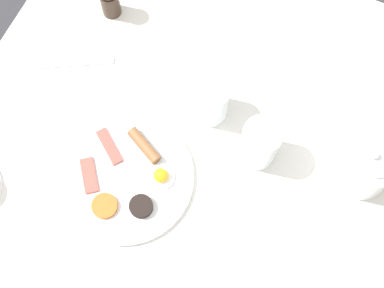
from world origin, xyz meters
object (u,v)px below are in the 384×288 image
object	(u,v)px
teapot_near	(366,165)
spoon_for_tea	(250,9)
water_glass_tall	(211,101)
knife_by_plate	(71,64)
water_glass_short	(259,144)
breakfast_plate	(127,177)

from	to	relation	value
teapot_near	spoon_for_tea	world-z (taller)	teapot_near
water_glass_tall	knife_by_plate	distance (m)	0.36
teapot_near	spoon_for_tea	size ratio (longest dim) A/B	1.32
teapot_near	knife_by_plate	bearing A→B (deg)	-20.30
spoon_for_tea	water_glass_short	bearing A→B (deg)	114.39
spoon_for_tea	water_glass_tall	bearing A→B (deg)	94.23
teapot_near	water_glass_short	distance (m)	0.23
teapot_near	knife_by_plate	xyz separation A→B (m)	(0.71, 0.03, -0.05)
water_glass_tall	water_glass_short	bearing A→B (deg)	158.99
breakfast_plate	water_glass_tall	bearing A→B (deg)	-114.83
teapot_near	knife_by_plate	distance (m)	0.72
teapot_near	water_glass_tall	size ratio (longest dim) A/B	1.89
breakfast_plate	knife_by_plate	size ratio (longest dim) A/B	1.62
water_glass_short	spoon_for_tea	world-z (taller)	water_glass_short
breakfast_plate	water_glass_tall	world-z (taller)	water_glass_tall
breakfast_plate	water_glass_short	distance (m)	0.30
water_glass_tall	spoon_for_tea	size ratio (longest dim) A/B	0.70
breakfast_plate	water_glass_short	size ratio (longest dim) A/B	2.42
water_glass_tall	water_glass_short	size ratio (longest dim) A/B	0.89
spoon_for_tea	teapot_near	bearing A→B (deg)	142.34
breakfast_plate	spoon_for_tea	world-z (taller)	breakfast_plate
knife_by_plate	spoon_for_tea	xyz separation A→B (m)	(-0.33, -0.32, 0.00)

